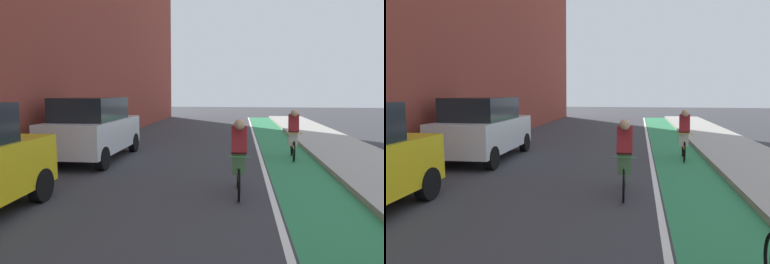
# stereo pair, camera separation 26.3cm
# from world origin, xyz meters

# --- Properties ---
(ground_plane) EXTENTS (82.14, 82.14, 0.00)m
(ground_plane) POSITION_xyz_m (0.00, 14.67, 0.00)
(ground_plane) COLOR #38383D
(bike_lane_paint) EXTENTS (1.60, 37.33, 0.00)m
(bike_lane_paint) POSITION_xyz_m (3.22, 16.67, 0.00)
(bike_lane_paint) COLOR #2D8451
(bike_lane_paint) RESTS_ON ground
(lane_divider_stripe) EXTENTS (0.12, 37.33, 0.00)m
(lane_divider_stripe) POSITION_xyz_m (2.32, 16.67, 0.00)
(lane_divider_stripe) COLOR white
(lane_divider_stripe) RESTS_ON ground
(sidewalk_right) EXTENTS (2.61, 37.33, 0.14)m
(sidewalk_right) POSITION_xyz_m (5.33, 16.67, 0.07)
(sidewalk_right) COLOR #A8A59E
(sidewalk_right) RESTS_ON ground
(parked_suv_white) EXTENTS (1.99, 4.25, 1.98)m
(parked_suv_white) POSITION_xyz_m (-2.97, 15.81, 1.02)
(parked_suv_white) COLOR silver
(parked_suv_white) RESTS_ON ground
(cyclist_trailing) EXTENTS (0.48, 1.70, 1.61)m
(cyclist_trailing) POSITION_xyz_m (1.63, 12.58, 0.81)
(cyclist_trailing) COLOR black
(cyclist_trailing) RESTS_ON ground
(cyclist_far) EXTENTS (0.48, 1.70, 1.60)m
(cyclist_far) POSITION_xyz_m (3.35, 16.85, 0.85)
(cyclist_far) COLOR black
(cyclist_far) RESTS_ON ground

